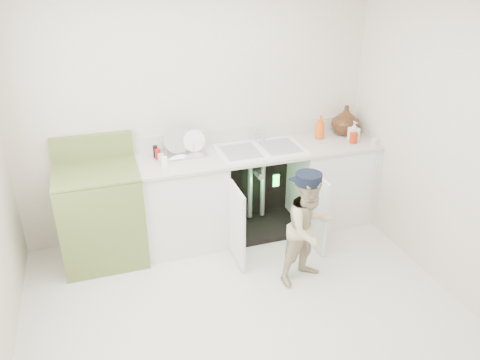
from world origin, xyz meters
TOP-DOWN VIEW (x-y plane):
  - ground at (0.00, 0.00)m, footprint 3.50×3.50m
  - room_shell at (0.00, 0.00)m, footprint 6.00×5.50m
  - counter_run at (0.58, 1.21)m, footprint 2.44×1.02m
  - avocado_stove at (-1.01, 1.18)m, footprint 0.73×0.65m
  - repair_worker at (0.66, 0.29)m, footprint 0.59×0.84m

SIDE VIEW (x-z plane):
  - ground at x=0.00m, z-range 0.00..0.00m
  - avocado_stove at x=-1.01m, z-range -0.10..1.04m
  - counter_run at x=0.58m, z-range -0.13..1.07m
  - repair_worker at x=0.66m, z-range 0.00..1.04m
  - room_shell at x=0.00m, z-range 0.62..1.88m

